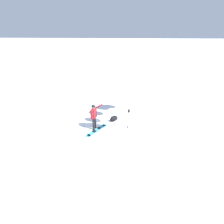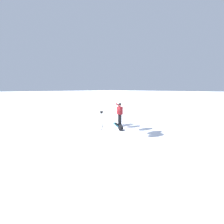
% 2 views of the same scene
% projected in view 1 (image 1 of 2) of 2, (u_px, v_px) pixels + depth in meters
% --- Properties ---
extents(ground_plane, '(300.00, 300.00, 0.00)m').
position_uv_depth(ground_plane, '(105.00, 135.00, 9.10)').
color(ground_plane, white).
extents(snowboarder, '(0.71, 0.46, 1.72)m').
position_uv_depth(snowboarder, '(94.00, 115.00, 9.16)').
color(snowboarder, black).
rests_on(snowboarder, ground_plane).
extents(snowboard, '(1.11, 1.55, 0.10)m').
position_uv_depth(snowboard, '(97.00, 130.00, 9.49)').
color(snowboard, teal).
rests_on(snowboard, ground_plane).
extents(gear_bag_large, '(0.69, 0.68, 0.34)m').
position_uv_depth(gear_bag_large, '(114.00, 119.00, 10.42)').
color(gear_bag_large, black).
rests_on(gear_bag_large, ground_plane).
extents(camera_tripod, '(0.70, 0.65, 1.31)m').
position_uv_depth(camera_tripod, '(129.00, 115.00, 9.28)').
color(camera_tripod, '#262628').
rests_on(camera_tripod, ground_plane).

